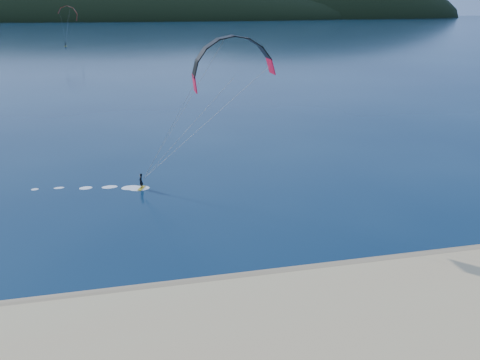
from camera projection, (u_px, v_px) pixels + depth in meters
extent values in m
plane|color=#071E39|center=(218.00, 336.00, 24.71)|extent=(1800.00, 1800.00, 0.00)
cube|color=olive|center=(206.00, 288.00, 28.80)|extent=(220.00, 2.50, 0.10)
ellipsoid|color=black|center=(102.00, 19.00, 673.30)|extent=(840.00, 280.00, 110.00)
ellipsoid|color=black|center=(294.00, 18.00, 771.56)|extent=(600.00, 240.00, 140.00)
cube|color=gold|center=(141.00, 188.00, 44.74)|extent=(0.81, 1.26, 0.07)
imported|color=black|center=(141.00, 181.00, 44.47)|extent=(0.53, 0.63, 1.48)
cylinder|color=gray|center=(185.00, 132.00, 41.23)|extent=(0.02, 0.02, 13.52)
cube|color=gold|center=(66.00, 46.00, 209.22)|extent=(1.29, 1.44, 0.08)
imported|color=black|center=(65.00, 44.00, 208.89)|extent=(1.08, 1.11, 1.81)
cylinder|color=gray|center=(67.00, 30.00, 204.69)|extent=(0.02, 0.02, 13.05)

